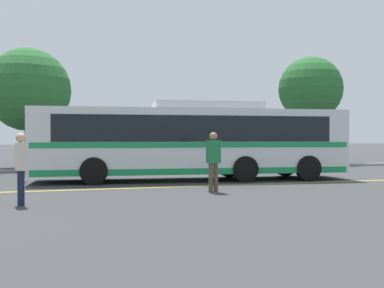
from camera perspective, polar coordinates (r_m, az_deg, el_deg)
name	(u,v)px	position (r m, az deg, el deg)	size (l,w,h in m)	color
ground_plane	(179,180)	(18.01, -1.66, -4.62)	(220.00, 220.00, 0.00)	#38383A
lane_strip_0	(210,186)	(15.94, 2.26, -5.31)	(0.20, 32.30, 0.01)	gold
curb_strip	(160,169)	(23.84, -4.13, -3.13)	(40.30, 0.36, 0.15)	#99999E
transit_bus	(192,140)	(17.95, 0.05, 0.52)	(12.78, 3.73, 3.11)	silver
parked_car_1	(74,159)	(21.95, -14.72, -1.90)	(4.32, 1.98, 1.33)	#9E9EA3
pedestrian_0	(21,164)	(11.99, -20.91, -2.38)	(0.32, 0.46, 1.81)	#191E38
pedestrian_2	(213,158)	(13.96, 2.72, -1.74)	(0.43, 0.25, 1.87)	brown
tree_0	(310,89)	(31.59, 14.81, 6.78)	(4.31, 4.31, 7.19)	#513823
tree_1	(29,90)	(27.22, -20.04, 6.48)	(4.70, 4.70, 6.78)	#513823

